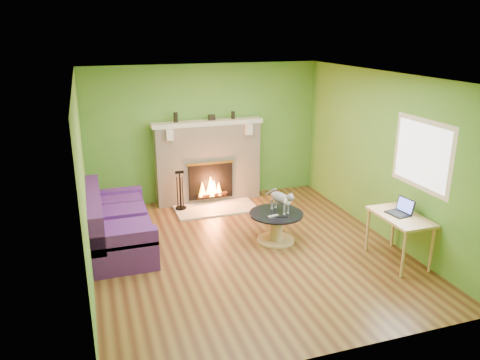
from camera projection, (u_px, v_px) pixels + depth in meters
The scene contains 22 objects.
floor at pixel (248, 251), 7.10m from camera, with size 5.00×5.00×0.00m, color #522B17.
ceiling at pixel (249, 76), 6.29m from camera, with size 5.00×5.00×0.00m, color white.
wall_back at pixel (205, 133), 8.95m from camera, with size 5.00×5.00×0.00m, color #4A8A2D.
wall_front at pixel (335, 240), 4.44m from camera, with size 5.00×5.00×0.00m, color #4A8A2D.
wall_left at pixel (83, 184), 6.02m from camera, with size 5.00×5.00×0.00m, color #4A8A2D.
wall_right at pixel (383, 156), 7.37m from camera, with size 5.00×5.00×0.00m, color #4A8A2D.
window_frame at pixel (422, 155), 6.47m from camera, with size 1.20×1.20×0.00m, color silver.
window_pane at pixel (422, 155), 6.47m from camera, with size 1.06×1.06×0.00m, color white.
fireplace at pixel (208, 162), 8.95m from camera, with size 2.10×0.46×1.58m.
hearth at pixel (216, 208), 8.72m from camera, with size 1.50×0.75×0.03m, color beige.
mantel at pixel (207, 123), 8.69m from camera, with size 2.10×0.28×0.08m, color beige.
sofa at pixel (116, 225), 7.15m from camera, with size 0.90×1.98×0.89m.
coffee_table at pixel (276, 225), 7.34m from camera, with size 0.84×0.84×0.48m.
desk at pixel (400, 221), 6.61m from camera, with size 0.55×0.95×0.70m.
cat at pixel (280, 200), 7.29m from camera, with size 0.22×0.59×0.37m, color slate, non-canonical shape.
remote_silver at pixel (273, 216), 7.13m from camera, with size 0.17×0.04×0.02m, color gray.
remote_black at pixel (282, 216), 7.11m from camera, with size 0.16×0.04×0.02m, color black.
laptop at pixel (398, 207), 6.59m from camera, with size 0.27×0.31×0.23m, color black, non-canonical shape.
fire_tools at pixel (180, 190), 8.54m from camera, with size 0.20×0.20×0.74m, color black, non-canonical shape.
mantel_vase_left at pixel (176, 117), 8.50m from camera, with size 0.08×0.08×0.18m, color black.
mantel_vase_right at pixel (233, 115), 8.83m from camera, with size 0.07×0.07×0.14m, color black.
mantel_box at pixel (212, 117), 8.72m from camera, with size 0.12×0.08×0.10m, color black.
Camera 1 is at (-2.13, -6.05, 3.22)m, focal length 35.00 mm.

